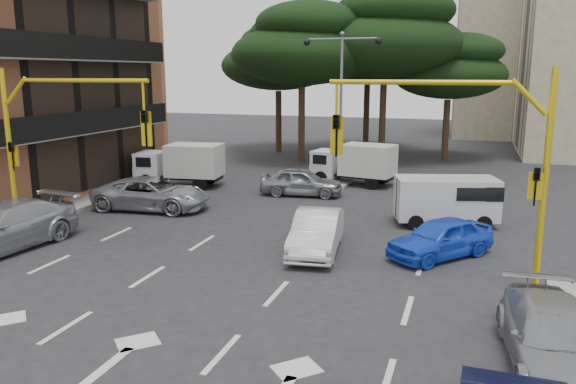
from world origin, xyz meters
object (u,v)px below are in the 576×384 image
(street_lamp_center, at_px, (341,80))
(car_silver_parked, at_px, (554,338))
(car_white_hatch, at_px, (317,232))
(van_white, at_px, (446,201))
(car_silver_wagon, at_px, (1,227))
(box_truck_b, at_px, (354,164))
(box_truck_a, at_px, (180,165))
(car_blue_compact, at_px, (441,238))
(signal_mast_left, at_px, (50,132))
(signal_mast_right, at_px, (473,149))
(car_silver_cross_a, at_px, (152,194))
(car_silver_cross_b, at_px, (301,182))

(street_lamp_center, distance_m, car_silver_parked, 20.44)
(car_white_hatch, height_order, van_white, van_white)
(car_silver_wagon, relative_size, van_white, 1.42)
(car_silver_wagon, distance_m, box_truck_b, 17.27)
(street_lamp_center, xyz_separation_m, van_white, (5.93, -7.35, -4.47))
(box_truck_a, bearing_deg, car_silver_wagon, 170.38)
(car_silver_wagon, xyz_separation_m, car_silver_parked, (16.58, -2.61, -0.14))
(van_white, height_order, box_truck_b, box_truck_b)
(car_blue_compact, bearing_deg, box_truck_a, -168.91)
(car_white_hatch, xyz_separation_m, car_silver_parked, (6.51, -5.75, -0.03))
(car_silver_parked, bearing_deg, box_truck_a, 134.11)
(car_white_hatch, bearing_deg, signal_mast_left, -175.86)
(signal_mast_right, relative_size, car_silver_parked, 1.34)
(box_truck_a, bearing_deg, box_truck_b, -76.40)
(signal_mast_right, bearing_deg, van_white, 97.46)
(signal_mast_left, height_order, car_silver_parked, signal_mast_left)
(signal_mast_right, bearing_deg, car_blue_compact, 107.43)
(car_silver_parked, distance_m, box_truck_b, 19.06)
(signal_mast_right, distance_m, box_truck_b, 15.02)
(car_blue_compact, height_order, car_silver_parked, car_silver_parked)
(car_silver_wagon, xyz_separation_m, van_white, (13.93, 7.97, 0.17))
(van_white, distance_m, box_truck_b, 8.52)
(street_lamp_center, relative_size, car_silver_parked, 1.74)
(car_silver_cross_a, distance_m, box_truck_a, 5.10)
(box_truck_b, bearing_deg, street_lamp_center, 70.27)
(car_white_hatch, distance_m, car_silver_cross_a, 9.06)
(street_lamp_center, height_order, car_silver_wagon, street_lamp_center)
(van_white, bearing_deg, street_lamp_center, -157.04)
(street_lamp_center, relative_size, car_white_hatch, 1.88)
(car_silver_cross_a, relative_size, car_silver_parked, 1.12)
(car_white_hatch, xyz_separation_m, car_silver_cross_a, (-8.38, 3.45, 0.02))
(car_silver_cross_a, height_order, car_silver_cross_b, car_silver_cross_a)
(signal_mast_left, height_order, car_silver_cross_a, signal_mast_left)
(signal_mast_left, relative_size, car_silver_cross_b, 1.52)
(car_white_hatch, xyz_separation_m, van_white, (3.87, 4.83, 0.27))
(car_silver_cross_b, xyz_separation_m, box_truck_a, (-6.67, 0.16, 0.44))
(car_blue_compact, bearing_deg, car_white_hatch, -129.12)
(car_silver_cross_a, xyz_separation_m, car_silver_parked, (14.89, -9.20, -0.05))
(signal_mast_right, bearing_deg, car_silver_cross_b, 127.77)
(car_silver_cross_a, height_order, car_silver_parked, car_silver_cross_a)
(signal_mast_right, distance_m, car_white_hatch, 6.00)
(car_silver_cross_a, bearing_deg, signal_mast_left, 169.08)
(car_blue_compact, distance_m, car_silver_wagon, 14.53)
(signal_mast_right, relative_size, car_silver_wagon, 1.10)
(signal_mast_right, relative_size, box_truck_a, 1.33)
(car_silver_wagon, relative_size, box_truck_b, 1.23)
(signal_mast_left, height_order, box_truck_b, signal_mast_left)
(signal_mast_left, bearing_deg, box_truck_b, 60.40)
(van_white, xyz_separation_m, box_truck_b, (-5.06, 6.85, 0.13))
(signal_mast_right, bearing_deg, car_silver_wagon, -174.94)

